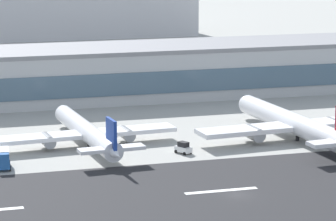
# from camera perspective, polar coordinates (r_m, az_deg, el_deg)

# --- Properties ---
(ground_plane) EXTENTS (1400.00, 1400.00, 0.00)m
(ground_plane) POSITION_cam_1_polar(r_m,az_deg,el_deg) (140.09, 4.45, -5.41)
(ground_plane) COLOR #9E9E99
(runway_strip) EXTENTS (800.00, 37.30, 0.08)m
(runway_strip) POSITION_cam_1_polar(r_m,az_deg,el_deg) (142.56, 4.06, -5.08)
(runway_strip) COLOR #262628
(runway_strip) RESTS_ON ground_plane
(runway_centreline_dash_4) EXTENTS (12.00, 1.20, 0.01)m
(runway_centreline_dash_4) POSITION_cam_1_polar(r_m,az_deg,el_deg) (141.98, 3.41, -5.12)
(runway_centreline_dash_4) COLOR white
(runway_centreline_dash_4) RESTS_ON runway_strip
(terminal_building) EXTENTS (171.40, 22.83, 12.62)m
(terminal_building) POSITION_cam_1_polar(r_m,az_deg,el_deg) (218.62, -2.35, 2.51)
(terminal_building) COLOR #B7BABC
(terminal_building) RESTS_ON ground_plane
(airliner_navy_tail_gate_1) EXTENTS (34.87, 40.25, 8.40)m
(airliner_navy_tail_gate_1) POSITION_cam_1_polar(r_m,az_deg,el_deg) (169.65, -5.09, -1.46)
(airliner_navy_tail_gate_1) COLOR white
(airliner_navy_tail_gate_1) RESTS_ON ground_plane
(airliner_red_tail_gate_2) EXTENTS (40.65, 46.08, 9.62)m
(airliner_red_tail_gate_2) POSITION_cam_1_polar(r_m,az_deg,el_deg) (175.92, 8.24, -0.93)
(airliner_red_tail_gate_2) COLOR white
(airliner_red_tail_gate_2) RESTS_ON ground_plane
(service_box_truck_0) EXTENTS (3.08, 6.17, 3.25)m
(service_box_truck_0) POSITION_cam_1_polar(r_m,az_deg,el_deg) (157.13, -10.52, -3.01)
(service_box_truck_0) COLOR #23569E
(service_box_truck_0) RESTS_ON ground_plane
(service_baggage_tug_1) EXTENTS (3.00, 3.58, 2.20)m
(service_baggage_tug_1) POSITION_cam_1_polar(r_m,az_deg,el_deg) (164.65, 0.98, -2.40)
(service_baggage_tug_1) COLOR white
(service_baggage_tug_1) RESTS_ON ground_plane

